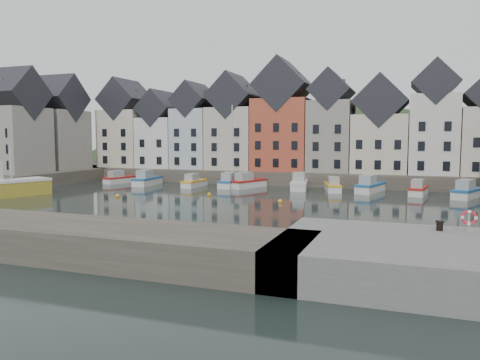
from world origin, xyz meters
The scene contains 19 objects.
ground centered at (0.00, 0.00, 0.00)m, with size 260.00×260.00×0.00m, color black.
far_quay centered at (0.00, 30.00, 1.00)m, with size 90.00×16.00×2.00m, color #443A34.
near_quay centered at (22.00, -20.00, 1.00)m, with size 18.00×10.00×2.00m, color #60605E.
hillside centered at (0.02, 56.00, -17.96)m, with size 153.60×70.40×64.00m.
far_terrace centered at (3.21, 28.00, 8.88)m, with size 72.37×8.16×17.78m.
left_terrace centered at (-36.00, 13.50, 8.88)m, with size 7.65×17.00×15.69m.
mooring_buoys centered at (-4.00, 5.33, 0.15)m, with size 20.50×5.50×0.50m.
boat_a centered at (-24.25, 18.20, 0.67)m, with size 3.03×6.11×2.25m.
boat_b centered at (-18.24, 16.72, 0.78)m, with size 2.79×6.98×2.61m.
boat_c centered at (-10.45, 16.97, 0.65)m, with size 1.81×5.73×2.20m.
boat_d centered at (-5.16, 18.24, 0.79)m, with size 2.19×6.44×12.20m.
boat_e centered at (-2.67, 18.72, 0.75)m, with size 4.21×6.81×2.50m.
boat_f centered at (4.92, 19.00, 0.80)m, with size 3.30×7.27×2.69m.
boat_g centered at (9.70, 18.27, 0.67)m, with size 3.30×6.12×2.25m.
boat_h centered at (14.49, 18.79, 0.77)m, with size 3.67×7.08×2.60m.
boat_i centered at (20.50, 17.95, 0.67)m, with size 2.61×6.02×2.24m.
boat_j centered at (25.99, 16.63, 0.75)m, with size 4.42×6.84×2.52m.
mooring_bollard centered at (21.21, -16.71, 2.31)m, with size 0.48×0.48×0.56m.
life_ring_post centered at (22.64, -17.10, 2.86)m, with size 0.80×0.17×1.30m.
Camera 1 is at (19.62, -44.98, 7.21)m, focal length 35.00 mm.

